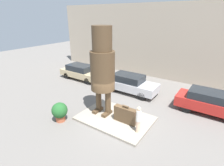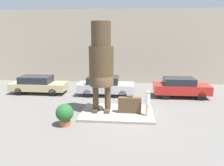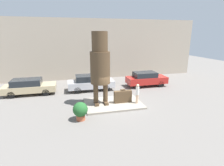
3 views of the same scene
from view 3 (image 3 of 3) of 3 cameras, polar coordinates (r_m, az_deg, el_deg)
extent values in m
plane|color=slate|center=(14.63, 0.39, -6.98)|extent=(60.00, 60.00, 0.00)
cube|color=gray|center=(14.60, 0.39, -6.72)|extent=(4.63, 3.22, 0.15)
cube|color=tan|center=(23.06, -5.70, 10.89)|extent=(28.00, 0.60, 7.55)
cube|color=#4C3823|center=(14.24, -5.15, -6.64)|extent=(0.30, 0.88, 0.19)
cube|color=#4C3823|center=(14.37, -2.02, -6.38)|extent=(0.30, 0.88, 0.19)
cylinder|color=#4C3823|center=(14.06, -5.32, -3.16)|extent=(0.39, 0.39, 1.54)
cylinder|color=#4C3823|center=(14.20, -2.17, -2.93)|extent=(0.39, 0.39, 1.54)
cylinder|color=#4C3823|center=(13.62, -3.88, 5.00)|extent=(1.54, 1.54, 2.48)
cylinder|color=#4C3823|center=(13.40, -4.04, 13.37)|extent=(1.21, 1.21, 1.49)
cube|color=#4C3823|center=(14.54, 3.53, -4.43)|extent=(1.47, 0.38, 1.00)
cylinder|color=#4C3823|center=(14.34, 3.57, -2.17)|extent=(0.40, 0.11, 0.11)
cylinder|color=beige|center=(14.53, 8.22, -5.14)|extent=(0.21, 0.21, 0.73)
cylinder|color=white|center=(14.31, 8.33, -2.55)|extent=(0.28, 0.28, 0.65)
sphere|color=beige|center=(14.18, 8.40, -0.83)|extent=(0.24, 0.24, 0.24)
cube|color=tan|center=(18.61, -25.18, -1.48)|extent=(4.78, 1.85, 0.61)
cube|color=#1E2328|center=(18.51, -26.11, 0.24)|extent=(2.63, 1.67, 0.58)
cylinder|color=black|center=(19.25, -20.31, -1.38)|extent=(0.66, 0.18, 0.66)
cylinder|color=black|center=(17.66, -20.83, -2.90)|extent=(0.66, 0.18, 0.66)
cylinder|color=black|center=(19.82, -28.85, -1.89)|extent=(0.66, 0.18, 0.66)
cylinder|color=black|center=(18.28, -30.09, -3.41)|extent=(0.66, 0.18, 0.66)
cube|color=#B7B7BC|center=(18.22, -6.83, -0.27)|extent=(4.69, 1.82, 0.69)
cube|color=#1E2328|center=(18.03, -7.64, 1.63)|extent=(2.58, 1.64, 0.58)
cylinder|color=black|center=(19.32, -2.84, -0.33)|extent=(0.67, 0.18, 0.67)
cylinder|color=black|center=(17.77, -1.79, -1.73)|extent=(0.67, 0.18, 0.67)
cylinder|color=black|center=(18.99, -11.48, -0.90)|extent=(0.67, 0.18, 0.67)
cylinder|color=black|center=(17.42, -11.20, -2.39)|extent=(0.67, 0.18, 0.67)
cube|color=#B2231E|center=(19.92, 11.19, 1.00)|extent=(4.44, 1.78, 0.72)
cube|color=#1E2328|center=(19.68, 10.70, 2.74)|extent=(2.44, 1.60, 0.54)
cylinder|color=black|center=(21.30, 13.59, 0.80)|extent=(0.71, 0.18, 0.71)
cylinder|color=black|center=(19.95, 15.69, -0.33)|extent=(0.71, 0.18, 0.71)
cylinder|color=black|center=(20.19, 6.63, 0.34)|extent=(0.71, 0.18, 0.71)
cylinder|color=black|center=(18.76, 8.35, -0.90)|extent=(0.71, 0.18, 0.71)
cylinder|color=#AD5638|center=(12.25, -10.17, -11.04)|extent=(0.60, 0.60, 0.35)
sphere|color=#235B28|center=(11.99, -10.31, -8.48)|extent=(1.00, 1.00, 1.00)
camera|label=1|loc=(10.06, 48.80, 15.11)|focal=28.00mm
camera|label=2|loc=(4.32, 78.89, -3.54)|focal=35.00mm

